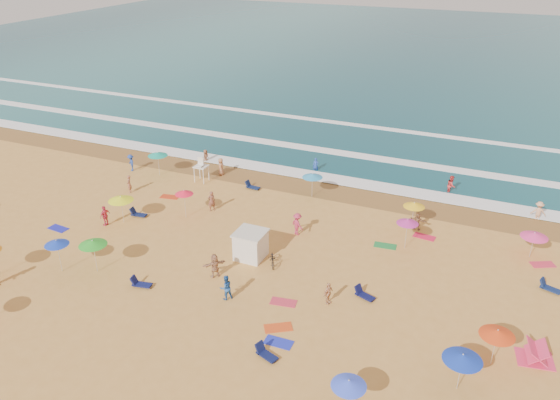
% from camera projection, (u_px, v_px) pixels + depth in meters
% --- Properties ---
extents(ground, '(220.00, 220.00, 0.00)m').
position_uv_depth(ground, '(244.00, 248.00, 41.59)').
color(ground, gold).
rests_on(ground, ground).
extents(ocean, '(220.00, 140.00, 0.18)m').
position_uv_depth(ocean, '(430.00, 52.00, 110.85)').
color(ocean, '#0C4756').
rests_on(ocean, ground).
extents(wet_sand, '(220.00, 220.00, 0.00)m').
position_uv_depth(wet_sand, '(303.00, 186.00, 51.89)').
color(wet_sand, olive).
rests_on(wet_sand, ground).
extents(surf_foam, '(200.00, 18.70, 0.05)m').
position_uv_depth(surf_foam, '(333.00, 154.00, 59.12)').
color(surf_foam, white).
rests_on(surf_foam, ground).
extents(cabana, '(2.00, 2.00, 2.00)m').
position_uv_depth(cabana, '(251.00, 245.00, 40.04)').
color(cabana, silver).
rests_on(cabana, ground).
extents(cabana_roof, '(2.20, 2.20, 0.12)m').
position_uv_depth(cabana_roof, '(250.00, 233.00, 39.57)').
color(cabana_roof, silver).
rests_on(cabana_roof, cabana).
extents(bicycle, '(1.38, 1.91, 0.96)m').
position_uv_depth(bicycle, '(273.00, 259.00, 39.34)').
color(bicycle, black).
rests_on(bicycle, ground).
extents(lifeguard_stand, '(1.20, 1.20, 2.10)m').
position_uv_depth(lifeguard_stand, '(201.00, 171.00, 52.44)').
color(lifeguard_stand, white).
rests_on(lifeguard_stand, ground).
extents(beach_umbrellas, '(40.60, 27.41, 0.82)m').
position_uv_depth(beach_umbrellas, '(270.00, 237.00, 38.76)').
color(beach_umbrellas, '#E53F13').
rests_on(beach_umbrellas, ground).
extents(loungers, '(54.82, 20.96, 0.34)m').
position_uv_depth(loungers, '(266.00, 271.00, 38.54)').
color(loungers, '#0E1448').
rests_on(loungers, ground).
extents(towels, '(47.43, 24.89, 0.03)m').
position_uv_depth(towels, '(225.00, 266.00, 39.32)').
color(towels, red).
rests_on(towels, ground).
extents(beachgoers, '(45.26, 28.78, 2.11)m').
position_uv_depth(beachgoers, '(255.00, 213.00, 45.12)').
color(beachgoers, '#DA3657').
rests_on(beachgoers, ground).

